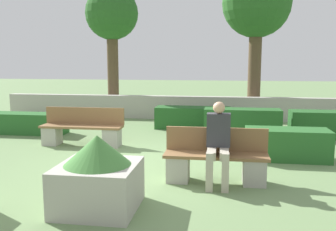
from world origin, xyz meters
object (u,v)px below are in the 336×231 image
tree_leftmost (112,17)px  bench_front (216,162)px  tree_center_left (257,6)px  person_seated_man (218,140)px  planter_corner_right (98,175)px  bench_left_side (82,131)px

tree_leftmost → bench_front: bearing=-61.4°
tree_leftmost → tree_center_left: bearing=-0.8°
person_seated_man → tree_center_left: 7.84m
bench_front → planter_corner_right: size_ratio=1.62×
person_seated_man → tree_leftmost: tree_leftmost is taller
bench_left_side → planter_corner_right: bearing=-72.6°
tree_leftmost → tree_center_left: (4.98, -0.07, 0.27)m
bench_front → tree_leftmost: size_ratio=0.37×
planter_corner_right → tree_center_left: (2.66, 8.40, 3.28)m
person_seated_man → tree_leftmost: bearing=118.3°
bench_left_side → tree_center_left: tree_center_left is taller
bench_left_side → tree_leftmost: tree_leftmost is taller
bench_left_side → tree_center_left: size_ratio=0.39×
bench_left_side → person_seated_man: size_ratio=1.45×
bench_left_side → tree_leftmost: bearing=91.0°
planter_corner_right → tree_leftmost: size_ratio=0.23×
bench_front → person_seated_man: bearing=-76.0°
bench_left_side → tree_leftmost: size_ratio=0.43×
person_seated_man → planter_corner_right: size_ratio=1.28×
planter_corner_right → tree_center_left: size_ratio=0.21×
bench_front → tree_center_left: (1.12, 7.01, 3.42)m
planter_corner_right → tree_center_left: tree_center_left is taller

